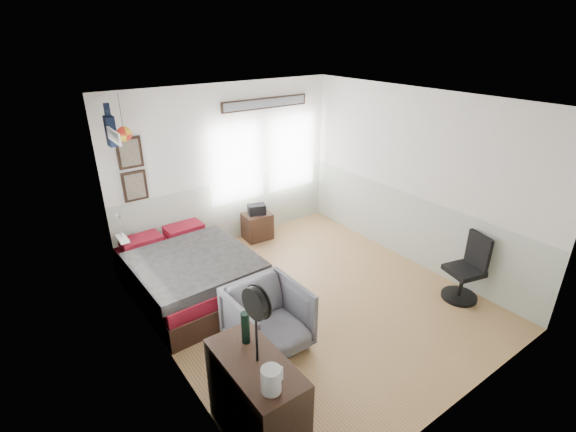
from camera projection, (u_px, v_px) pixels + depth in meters
name	position (u px, v px, depth m)	size (l,w,h in m)	color
ground_plane	(310.00, 299.00, 5.83)	(4.00, 4.50, 0.01)	#9E7148
room_shell	(299.00, 188.00, 5.26)	(4.02, 4.52, 2.71)	white
wall_decor	(165.00, 134.00, 5.82)	(3.55, 1.32, 1.44)	black
bed	(189.00, 274.00, 5.82)	(1.54, 2.10, 0.66)	#321F17
dresser	(257.00, 400.00, 3.68)	(0.48, 1.00, 0.90)	#321F17
armchair	(268.00, 319.00, 4.82)	(0.83, 0.85, 0.78)	slate
nightstand	(257.00, 226.00, 7.42)	(0.47, 0.38, 0.47)	#321F17
task_chair	(467.00, 273.00, 5.70)	(0.52, 0.52, 0.96)	black
kettle	(271.00, 380.00, 3.17)	(0.19, 0.16, 0.21)	silver
bottle	(246.00, 328.00, 3.65)	(0.08, 0.08, 0.31)	black
stand_fan	(256.00, 305.00, 3.28)	(0.11, 0.30, 0.73)	black
black_bag	(257.00, 209.00, 7.29)	(0.30, 0.19, 0.17)	black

